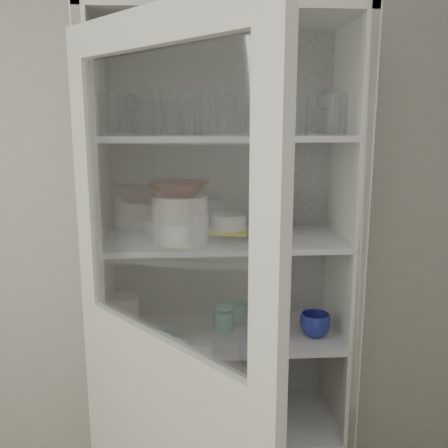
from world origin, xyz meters
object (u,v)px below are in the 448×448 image
(plate_stack_front, at_px, (181,227))
(teal_jar, at_px, (223,318))
(grey_bowl_stack, at_px, (271,212))
(goblet_3, at_px, (326,110))
(goblet_0, at_px, (134,112))
(plate_stack_back, at_px, (166,225))
(goblet_1, at_px, (182,114))
(tin_box, at_px, (229,411))
(cream_bowl, at_px, (180,204))
(glass_platter, at_px, (229,234))
(cupboard_door, at_px, (165,407))
(mug_blue, at_px, (315,325))
(yellow_trivet, at_px, (229,230))
(mug_teal, at_px, (237,313))
(goblet_2, at_px, (228,111))
(white_ramekin, at_px, (229,222))
(white_canister, at_px, (125,312))
(terracotta_bowl, at_px, (180,188))
(mug_white, at_px, (259,329))
(pantry_cabinet, at_px, (223,307))
(measuring_cups, at_px, (166,338))
(cream_dish, at_px, (212,413))

(plate_stack_front, relative_size, teal_jar, 2.24)
(grey_bowl_stack, bearing_deg, goblet_3, 11.31)
(goblet_0, xyz_separation_m, plate_stack_back, (0.12, 0.01, -0.46))
(goblet_1, distance_m, tin_box, 1.26)
(plate_stack_back, bearing_deg, cream_bowl, -70.01)
(goblet_1, relative_size, plate_stack_back, 0.79)
(plate_stack_back, xyz_separation_m, glass_platter, (0.25, -0.10, -0.02))
(cupboard_door, relative_size, cream_bowl, 9.66)
(cream_bowl, height_order, mug_blue, cream_bowl)
(plate_stack_front, relative_size, tin_box, 1.02)
(yellow_trivet, relative_size, mug_teal, 1.61)
(goblet_2, height_order, white_ramekin, goblet_2)
(white_ramekin, bearing_deg, mug_blue, -13.95)
(cupboard_door, xyz_separation_m, glass_platter, (0.23, 0.58, 0.40))
(white_ramekin, distance_m, white_canister, 0.58)
(goblet_1, relative_size, white_canister, 1.06)
(terracotta_bowl, bearing_deg, goblet_3, 13.86)
(mug_white, bearing_deg, teal_jar, 126.69)
(grey_bowl_stack, relative_size, mug_teal, 1.89)
(pantry_cabinet, bearing_deg, measuring_cups, -144.83)
(goblet_2, height_order, cream_bowl, goblet_2)
(glass_platter, height_order, measuring_cups, glass_platter)
(cupboard_door, xyz_separation_m, terracotta_bowl, (0.04, 0.50, 0.59))
(mug_teal, relative_size, measuring_cups, 1.04)
(goblet_3, xyz_separation_m, plate_stack_front, (-0.58, -0.14, -0.44))
(goblet_0, bearing_deg, measuring_cups, -59.33)
(plate_stack_back, distance_m, grey_bowl_stack, 0.43)
(cream_bowl, distance_m, yellow_trivet, 0.24)
(cupboard_door, relative_size, goblet_0, 11.81)
(cupboard_door, relative_size, mug_white, 21.04)
(terracotta_bowl, relative_size, white_canister, 1.50)
(plate_stack_back, xyz_separation_m, cream_dish, (0.18, -0.12, -0.79))
(teal_jar, relative_size, white_canister, 0.66)
(mug_blue, bearing_deg, teal_jar, 175.36)
(yellow_trivet, relative_size, tin_box, 0.73)
(goblet_1, relative_size, yellow_trivet, 1.01)
(goblet_0, distance_m, white_ramekin, 0.57)
(goblet_0, bearing_deg, glass_platter, -13.25)
(plate_stack_back, bearing_deg, grey_bowl_stack, -9.98)
(cupboard_door, xyz_separation_m, plate_stack_back, (-0.02, 0.68, 0.42))
(mug_blue, distance_m, white_canister, 0.78)
(goblet_0, distance_m, yellow_trivet, 0.60)
(goblet_1, xyz_separation_m, grey_bowl_stack, (0.35, -0.07, -0.39))
(goblet_3, distance_m, glass_platter, 0.63)
(cupboard_door, bearing_deg, yellow_trivet, 118.68)
(white_canister, bearing_deg, cupboard_door, -72.33)
(goblet_3, xyz_separation_m, yellow_trivet, (-0.39, -0.07, -0.47))
(grey_bowl_stack, bearing_deg, terracotta_bowl, -164.60)
(mug_blue, bearing_deg, cupboard_door, -129.96)
(pantry_cabinet, relative_size, goblet_0, 12.40)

